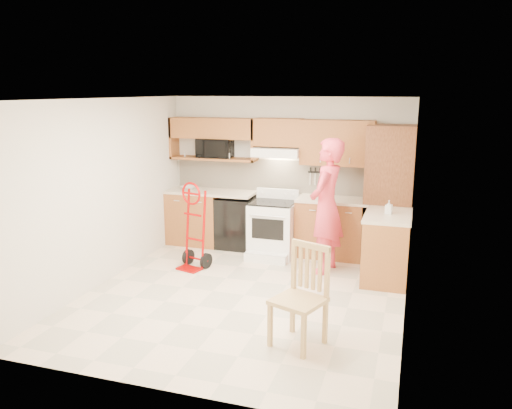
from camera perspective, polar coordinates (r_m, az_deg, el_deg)
The scene contains 28 objects.
floor at distance 6.72m, azimuth -1.31°, elevation -10.19°, with size 4.00×4.50×0.02m, color beige.
ceiling at distance 6.19m, azimuth -1.43°, elevation 11.85°, with size 4.00×4.50×0.02m, color white.
wall_back at distance 8.46m, azimuth 3.60°, elevation 3.50°, with size 4.00×0.02×2.50m, color beige.
wall_front at distance 4.33m, azimuth -11.12°, elevation -5.76°, with size 4.00×0.02×2.50m, color beige.
wall_left at distance 7.22m, azimuth -16.63°, elevation 1.39°, with size 0.02×4.50×2.50m, color beige.
wall_right at distance 6.01m, azimuth 17.10°, elevation -0.88°, with size 0.02×4.50×2.50m, color beige.
backsplash at distance 8.45m, azimuth 3.55°, elevation 3.14°, with size 3.92×0.03×0.55m, color beige.
lower_cab_left at distance 8.84m, azimuth -6.77°, elevation -1.46°, with size 0.90×0.60×0.90m, color #965427.
dishwasher at distance 8.57m, azimuth -2.18°, elevation -2.00°, with size 0.60×0.60×0.85m, color black.
lower_cab_right at distance 8.18m, azimuth 8.65°, elevation -2.69°, with size 1.14×0.60×0.90m, color #965427.
countertop_left at distance 8.62m, azimuth -5.03°, elevation 1.42°, with size 1.50×0.63×0.04m, color beige.
countertop_right at distance 8.07m, azimuth 8.76°, elevation 0.53°, with size 1.14×0.63×0.04m, color beige.
cab_return_right at distance 7.33m, azimuth 14.40°, elevation -4.77°, with size 0.60×1.00×0.90m, color #965427.
countertop_return at distance 7.21m, azimuth 14.60°, elevation -1.21°, with size 0.63×1.00×0.04m, color beige.
pantry_tall at distance 7.96m, azimuth 14.62°, elevation 1.06°, with size 0.70×0.60×2.10m, color brown.
upper_cab_left at distance 8.60m, azimuth -4.82°, elevation 8.53°, with size 1.50×0.33×0.34m, color #965427.
upper_shelf_mw at distance 8.65m, azimuth -4.76°, elevation 5.16°, with size 1.50×0.33×0.04m, color #965427.
upper_cab_center at distance 8.24m, azimuth 2.55°, elevation 8.10°, with size 0.76×0.33×0.44m, color #965427.
upper_cab_right at distance 8.06m, azimuth 9.12°, elevation 6.85°, with size 1.14×0.33×0.70m, color #965427.
range_hood at distance 8.21m, azimuth 2.41°, elevation 5.91°, with size 0.76×0.46×0.14m, color white.
knife_strip at distance 8.30m, azimuth 7.19°, elevation 3.17°, with size 0.40×0.05×0.29m, color black, non-canonical shape.
microwave at distance 8.62m, azimuth -4.59°, elevation 6.35°, with size 0.58×0.40×0.32m, color black.
range at distance 8.06m, azimuth 1.78°, elevation -2.28°, with size 0.70×0.92×1.04m, color white, non-canonical shape.
person at distance 7.35m, azimuth 7.90°, elevation -0.19°, with size 0.71×0.47×1.95m, color #E23A4C.
hand_truck at distance 7.55m, azimuth -7.17°, elevation -2.87°, with size 0.46×0.42×1.17m, color #9F0402, non-canonical shape.
dining_chair at distance 5.31m, azimuth 4.77°, elevation -10.30°, with size 0.48×0.52×1.06m, color tan, non-canonical shape.
soap_bottle at distance 7.20m, azimuth 14.66°, elevation -0.28°, with size 0.09×0.09×0.19m, color white.
bowl at distance 8.78m, azimuth -7.62°, elevation 1.89°, with size 0.23×0.23×0.06m, color white.
Camera 1 is at (2.01, -5.85, 2.61)m, focal length 35.68 mm.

